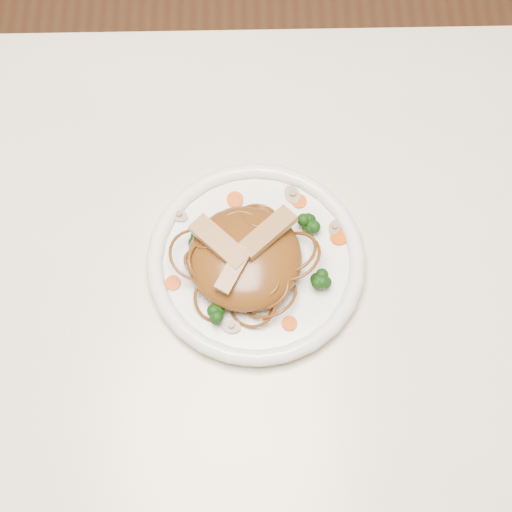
{
  "coord_description": "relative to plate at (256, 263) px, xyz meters",
  "views": [
    {
      "loc": [
        0.07,
        -0.32,
        1.6
      ],
      "look_at": [
        0.08,
        0.04,
        0.78
      ],
      "focal_mm": 52.41,
      "sensor_mm": 36.0,
      "label": 1
    }
  ],
  "objects": [
    {
      "name": "chicken_c",
      "position": [
        -0.03,
        -0.03,
        0.06
      ],
      "size": [
        0.04,
        0.06,
        0.01
      ],
      "primitive_type": "cube",
      "rotation": [
        0.0,
        0.0,
        4.21
      ],
      "color": "tan",
      "rests_on": "noodle_mound"
    },
    {
      "name": "broccoli_2",
      "position": [
        -0.05,
        -0.07,
        0.02
      ],
      "size": [
        0.03,
        0.03,
        0.03
      ],
      "primitive_type": null,
      "rotation": [
        0.0,
        0.0,
        0.09
      ],
      "color": "#133C0C",
      "rests_on": "plate"
    },
    {
      "name": "carrot_1",
      "position": [
        -0.1,
        -0.03,
        0.01
      ],
      "size": [
        0.02,
        0.02,
        0.0
      ],
      "primitive_type": "cylinder",
      "rotation": [
        0.0,
        0.0,
        0.11
      ],
      "color": "#EF5508",
      "rests_on": "plate"
    },
    {
      "name": "noodle_mound",
      "position": [
        -0.01,
        -0.01,
        0.03
      ],
      "size": [
        0.18,
        0.18,
        0.04
      ],
      "primitive_type": "ellipsoid",
      "rotation": [
        0.0,
        0.0,
        0.42
      ],
      "color": "brown",
      "rests_on": "plate"
    },
    {
      "name": "carrot_2",
      "position": [
        0.1,
        0.03,
        0.01
      ],
      "size": [
        0.03,
        0.03,
        0.0
      ],
      "primitive_type": "cylinder",
      "rotation": [
        0.0,
        0.0,
        -0.21
      ],
      "color": "#EF5508",
      "rests_on": "plate"
    },
    {
      "name": "carrot_0",
      "position": [
        0.06,
        0.08,
        0.01
      ],
      "size": [
        0.02,
        0.02,
        0.0
      ],
      "primitive_type": "cylinder",
      "rotation": [
        0.0,
        0.0,
        -0.4
      ],
      "color": "#EF5508",
      "rests_on": "plate"
    },
    {
      "name": "broccoli_3",
      "position": [
        0.07,
        -0.03,
        0.02
      ],
      "size": [
        0.03,
        0.03,
        0.03
      ],
      "primitive_type": null,
      "rotation": [
        0.0,
        0.0,
        -0.05
      ],
      "color": "#133C0C",
      "rests_on": "plate"
    },
    {
      "name": "mushroom_1",
      "position": [
        0.1,
        0.04,
        0.01
      ],
      "size": [
        0.02,
        0.02,
        0.01
      ],
      "primitive_type": "cylinder",
      "rotation": [
        0.0,
        0.0,
        1.42
      ],
      "color": "tan",
      "rests_on": "plate"
    },
    {
      "name": "broccoli_1",
      "position": [
        -0.07,
        0.02,
        0.02
      ],
      "size": [
        0.03,
        0.03,
        0.03
      ],
      "primitive_type": null,
      "rotation": [
        0.0,
        0.0,
        0.43
      ],
      "color": "#133C0C",
      "rests_on": "plate"
    },
    {
      "name": "mushroom_2",
      "position": [
        -0.09,
        0.06,
        0.01
      ],
      "size": [
        0.03,
        0.03,
        0.01
      ],
      "primitive_type": "cylinder",
      "rotation": [
        0.0,
        0.0,
        -0.3
      ],
      "color": "tan",
      "rests_on": "plate"
    },
    {
      "name": "chicken_b",
      "position": [
        -0.04,
        0.0,
        0.06
      ],
      "size": [
        0.07,
        0.07,
        0.01
      ],
      "primitive_type": "cube",
      "rotation": [
        0.0,
        0.0,
        2.37
      ],
      "color": "tan",
      "rests_on": "noodle_mound"
    },
    {
      "name": "table",
      "position": [
        -0.08,
        -0.04,
        -0.11
      ],
      "size": [
        1.2,
        0.8,
        0.75
      ],
      "color": "white",
      "rests_on": "ground"
    },
    {
      "name": "carrot_3",
      "position": [
        -0.02,
        0.08,
        0.01
      ],
      "size": [
        0.03,
        0.03,
        0.0
      ],
      "primitive_type": "cylinder",
      "rotation": [
        0.0,
        0.0,
        -0.42
      ],
      "color": "#EF5508",
      "rests_on": "plate"
    },
    {
      "name": "mushroom_3",
      "position": [
        0.05,
        0.09,
        0.01
      ],
      "size": [
        0.04,
        0.04,
        0.01
      ],
      "primitive_type": "cylinder",
      "rotation": [
        0.0,
        0.0,
        2.04
      ],
      "color": "tan",
      "rests_on": "plate"
    },
    {
      "name": "carrot_4",
      "position": [
        0.04,
        -0.08,
        0.01
      ],
      "size": [
        0.02,
        0.02,
        0.0
      ],
      "primitive_type": "cylinder",
      "rotation": [
        0.0,
        0.0,
        -0.33
      ],
      "color": "#EF5508",
      "rests_on": "plate"
    },
    {
      "name": "mushroom_0",
      "position": [
        -0.03,
        -0.08,
        0.01
      ],
      "size": [
        0.02,
        0.02,
        0.01
      ],
      "primitive_type": "cylinder",
      "rotation": [
        0.0,
        0.0,
        -0.14
      ],
      "color": "tan",
      "rests_on": "plate"
    },
    {
      "name": "broccoli_0",
      "position": [
        0.06,
        0.04,
        0.02
      ],
      "size": [
        0.03,
        0.03,
        0.03
      ],
      "primitive_type": null,
      "rotation": [
        0.0,
        0.0,
        -0.35
      ],
      "color": "#133C0C",
      "rests_on": "plate"
    },
    {
      "name": "chicken_a",
      "position": [
        0.01,
        0.01,
        0.06
      ],
      "size": [
        0.07,
        0.07,
        0.01
      ],
      "primitive_type": "cube",
      "rotation": [
        0.0,
        0.0,
        0.74
      ],
      "color": "tan",
      "rests_on": "noodle_mound"
    },
    {
      "name": "ground",
      "position": [
        -0.08,
        -0.04,
        -0.76
      ],
      "size": [
        4.0,
        4.0,
        0.0
      ],
      "primitive_type": "plane",
      "color": "brown",
      "rests_on": "ground"
    },
    {
      "name": "plate",
      "position": [
        0.0,
        0.0,
        0.0
      ],
      "size": [
        0.28,
        0.28,
        0.02
      ],
      "primitive_type": "cylinder",
      "rotation": [
        0.0,
        0.0,
        0.09
      ],
      "color": "white",
      "rests_on": "table"
    }
  ]
}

